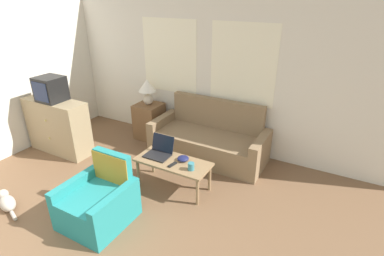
{
  "coord_description": "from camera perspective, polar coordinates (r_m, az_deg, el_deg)",
  "views": [
    {
      "loc": [
        2.19,
        -0.42,
        2.63
      ],
      "look_at": [
        0.23,
        3.15,
        0.75
      ],
      "focal_mm": 28.0,
      "sensor_mm": 36.0,
      "label": 1
    }
  ],
  "objects": [
    {
      "name": "wall_back",
      "position": [
        5.25,
        3.14,
        10.12
      ],
      "size": [
        6.55,
        0.06,
        2.6
      ],
      "color": "silver",
      "rests_on": "ground_plane"
    },
    {
      "name": "tv_dresser",
      "position": [
        5.71,
        -24.11,
        0.3
      ],
      "size": [
        1.18,
        0.43,
        0.95
      ],
      "color": "#998460",
      "rests_on": "ground_plane"
    },
    {
      "name": "snack_bowl",
      "position": [
        4.24,
        -1.73,
        -5.83
      ],
      "size": [
        0.16,
        0.16,
        0.07
      ],
      "color": "#191E4C",
      "rests_on": "coffee_table"
    },
    {
      "name": "side_table",
      "position": [
        5.82,
        -8.11,
        1.33
      ],
      "size": [
        0.47,
        0.47,
        0.68
      ],
      "color": "brown",
      "rests_on": "ground_plane"
    },
    {
      "name": "cat_black",
      "position": [
        4.73,
        -31.79,
        -11.89
      ],
      "size": [
        0.56,
        0.28,
        0.2
      ],
      "rotation": [
        0.0,
        0.0,
        2.81
      ],
      "color": "#B7AD9E",
      "rests_on": "ground_plane"
    },
    {
      "name": "coffee_table",
      "position": [
        4.28,
        -3.63,
        -6.91
      ],
      "size": [
        1.08,
        0.47,
        0.44
      ],
      "color": "#8E704C",
      "rests_on": "ground_plane"
    },
    {
      "name": "cup_navy",
      "position": [
        4.03,
        -0.17,
        -7.32
      ],
      "size": [
        0.09,
        0.09,
        0.11
      ],
      "color": "teal",
      "rests_on": "coffee_table"
    },
    {
      "name": "table_lamp",
      "position": [
        5.6,
        -8.5,
        7.43
      ],
      "size": [
        0.33,
        0.33,
        0.48
      ],
      "color": "beige",
      "rests_on": "side_table"
    },
    {
      "name": "laptop",
      "position": [
        4.4,
        -6.23,
        -4.37
      ],
      "size": [
        0.36,
        0.33,
        0.27
      ],
      "color": "black",
      "rests_on": "coffee_table"
    },
    {
      "name": "armchair",
      "position": [
        3.96,
        -17.12,
        -13.34
      ],
      "size": [
        0.74,
        0.78,
        0.82
      ],
      "color": "teal",
      "rests_on": "ground_plane"
    },
    {
      "name": "tv_remote",
      "position": [
        4.16,
        -3.75,
        -6.98
      ],
      "size": [
        0.07,
        0.16,
        0.02
      ],
      "color": "black",
      "rests_on": "coffee_table"
    },
    {
      "name": "couch",
      "position": [
        5.15,
        3.39,
        -2.42
      ],
      "size": [
        1.95,
        0.82,
        0.95
      ],
      "color": "#846B4C",
      "rests_on": "ground_plane"
    },
    {
      "name": "television",
      "position": [
        5.49,
        -25.35,
        6.74
      ],
      "size": [
        0.42,
        0.39,
        0.41
      ],
      "color": "black",
      "rests_on": "tv_dresser"
    }
  ]
}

